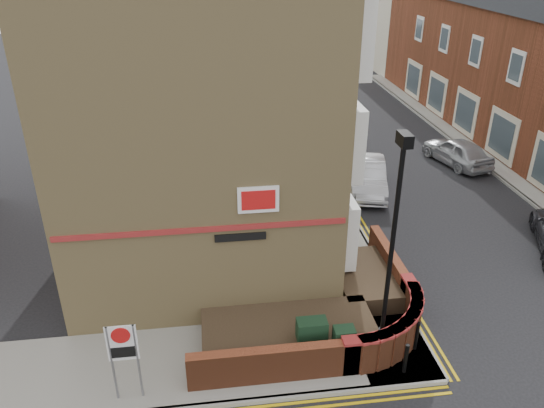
{
  "coord_description": "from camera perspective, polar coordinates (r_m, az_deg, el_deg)",
  "views": [
    {
      "loc": [
        -2.81,
        -9.44,
        10.27
      ],
      "look_at": [
        -1.0,
        4.0,
        3.44
      ],
      "focal_mm": 35.0,
      "sensor_mm": 36.0,
      "label": 1
    }
  ],
  "objects": [
    {
      "name": "pavement_corner",
      "position": [
        14.98,
        -8.6,
        -16.61
      ],
      "size": [
        13.0,
        3.0,
        0.12
      ],
      "primitive_type": "cube",
      "color": "gray",
      "rests_on": "ground"
    },
    {
      "name": "zone_sign",
      "position": [
        13.35,
        -15.73,
        -14.78
      ],
      "size": [
        0.72,
        0.07,
        2.2
      ],
      "color": "slate",
      "rests_on": "pavement_corner"
    },
    {
      "name": "kerb_main_near",
      "position": [
        28.03,
        4.86,
        5.27
      ],
      "size": [
        0.15,
        32.0,
        0.12
      ],
      "primitive_type": "cube",
      "color": "gray",
      "rests_on": "ground"
    },
    {
      "name": "ground",
      "position": [
        14.23,
        6.52,
        -19.69
      ],
      "size": [
        120.0,
        120.0,
        0.0
      ],
      "primitive_type": "plane",
      "color": "black",
      "rests_on": "ground"
    },
    {
      "name": "silver_car_near",
      "position": [
        24.16,
        10.19,
        2.99
      ],
      "size": [
        2.45,
        4.57,
        1.43
      ],
      "primitive_type": "imported",
      "rotation": [
        0.0,
        0.0,
        -0.23
      ],
      "color": "#B4B5BC",
      "rests_on": "ground"
    },
    {
      "name": "silver_car_far",
      "position": [
        28.26,
        19.29,
        5.37
      ],
      "size": [
        2.55,
        4.3,
        1.37
      ],
      "primitive_type": "imported",
      "rotation": [
        0.0,
        0.0,
        3.39
      ],
      "color": "#9EA0A5",
      "rests_on": "ground"
    },
    {
      "name": "far_terrace",
      "position": [
        32.21,
        25.73,
        13.03
      ],
      "size": [
        5.4,
        30.4,
        8.0
      ],
      "color": "brown",
      "rests_on": "ground"
    },
    {
      "name": "red_car_main",
      "position": [
        28.59,
        5.96,
        6.95
      ],
      "size": [
        2.68,
        4.97,
        1.33
      ],
      "primitive_type": "imported",
      "rotation": [
        0.0,
        0.0,
        -0.1
      ],
      "color": "maroon",
      "rests_on": "ground"
    },
    {
      "name": "far_terrace_cream",
      "position": [
        50.88,
        13.01,
        19.08
      ],
      "size": [
        5.4,
        12.4,
        8.0
      ],
      "color": "beige",
      "rests_on": "ground"
    },
    {
      "name": "tree_near",
      "position": [
        24.62,
        3.91,
        13.6
      ],
      "size": [
        3.64,
        3.65,
        6.7
      ],
      "color": "#382B1E",
      "rests_on": "pavement_main"
    },
    {
      "name": "bollard_near",
      "position": [
        14.63,
        14.19,
        -15.81
      ],
      "size": [
        0.11,
        0.11,
        0.9
      ],
      "primitive_type": "cylinder",
      "color": "black",
      "rests_on": "pavement_corner"
    },
    {
      "name": "pavement_main",
      "position": [
        27.84,
        2.83,
        5.18
      ],
      "size": [
        2.0,
        32.0,
        0.12
      ],
      "primitive_type": "cube",
      "color": "gray",
      "rests_on": "ground"
    },
    {
      "name": "traffic_light_assembly",
      "position": [
        35.63,
        0.94,
        14.6
      ],
      "size": [
        0.2,
        0.16,
        4.2
      ],
      "color": "black",
      "rests_on": "pavement_main"
    },
    {
      "name": "kerb_main_far",
      "position": [
        28.26,
        22.27,
        3.48
      ],
      "size": [
        0.15,
        40.0,
        0.12
      ],
      "primitive_type": "cube",
      "color": "gray",
      "rests_on": "ground"
    },
    {
      "name": "bollard_far",
      "position": [
        15.38,
        15.27,
        -13.52
      ],
      "size": [
        0.11,
        0.11,
        0.9
      ],
      "primitive_type": "cylinder",
      "color": "black",
      "rests_on": "pavement_corner"
    },
    {
      "name": "tree_mid",
      "position": [
        32.26,
        1.05,
        17.68
      ],
      "size": [
        4.03,
        4.03,
        7.42
      ],
      "color": "#382B1E",
      "rests_on": "pavement_main"
    },
    {
      "name": "utility_cabinet_small",
      "position": [
        14.57,
        7.69,
        -14.8
      ],
      "size": [
        0.55,
        0.4,
        1.1
      ],
      "primitive_type": "cube",
      "color": "black",
      "rests_on": "pavement_corner"
    },
    {
      "name": "kerb_side",
      "position": [
        13.93,
        -8.6,
        -20.83
      ],
      "size": [
        13.0,
        0.15,
        0.12
      ],
      "primitive_type": "cube",
      "color": "gray",
      "rests_on": "ground"
    },
    {
      "name": "lamppost",
      "position": [
        13.44,
        12.72,
        -5.03
      ],
      "size": [
        0.25,
        0.5,
        6.3
      ],
      "color": "black",
      "rests_on": "pavement_corner"
    },
    {
      "name": "yellow_lines_main",
      "position": [
        28.1,
        5.35,
        5.18
      ],
      "size": [
        0.28,
        32.0,
        0.01
      ],
      "primitive_type": "cube",
      "color": "gold",
      "rests_on": "ground"
    },
    {
      "name": "garden_wall",
      "position": [
        16.0,
        4.38,
        -13.3
      ],
      "size": [
        6.8,
        6.0,
        1.2
      ],
      "primitive_type": null,
      "color": "brown",
      "rests_on": "ground"
    },
    {
      "name": "corner_building",
      "position": [
        17.91,
        -7.8,
        13.44
      ],
      "size": [
        8.95,
        10.4,
        13.6
      ],
      "color": "tan",
      "rests_on": "ground"
    },
    {
      "name": "utility_cabinet_large",
      "position": [
        14.59,
        4.26,
        -14.24
      ],
      "size": [
        0.8,
        0.45,
        1.2
      ],
      "primitive_type": "cube",
      "color": "black",
      "rests_on": "pavement_corner"
    },
    {
      "name": "tree_far",
      "position": [
        40.14,
        -0.76,
        19.06
      ],
      "size": [
        3.81,
        3.81,
        7.0
      ],
      "color": "#382B1E",
      "rests_on": "pavement_main"
    },
    {
      "name": "pavement_far",
      "position": [
        29.29,
        25.69,
        3.59
      ],
      "size": [
        4.0,
        40.0,
        0.12
      ],
      "primitive_type": "cube",
      "color": "gray",
      "rests_on": "ground"
    }
  ]
}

